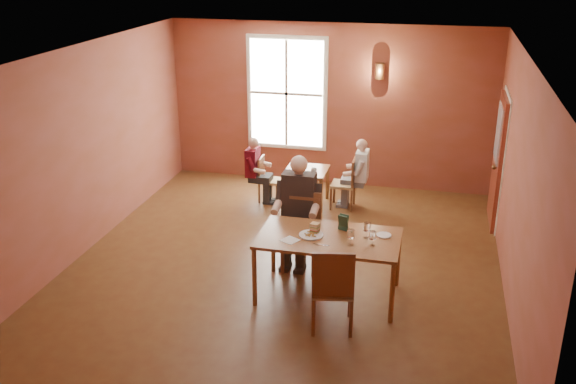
% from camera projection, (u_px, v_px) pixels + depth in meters
% --- Properties ---
extents(ground, '(6.00, 7.00, 0.01)m').
position_uv_depth(ground, '(285.00, 265.00, 9.18)').
color(ground, brown).
rests_on(ground, ground).
extents(wall_back, '(6.00, 0.04, 3.00)m').
position_uv_depth(wall_back, '(329.00, 106.00, 11.81)').
color(wall_back, brown).
rests_on(wall_back, ground).
extents(wall_front, '(6.00, 0.04, 3.00)m').
position_uv_depth(wall_front, '(188.00, 297.00, 5.47)').
color(wall_front, brown).
rests_on(wall_front, ground).
extents(wall_left, '(0.04, 7.00, 3.00)m').
position_uv_depth(wall_left, '(84.00, 151.00, 9.28)').
color(wall_left, brown).
rests_on(wall_left, ground).
extents(wall_right, '(0.04, 7.00, 3.00)m').
position_uv_depth(wall_right, '(518.00, 184.00, 7.99)').
color(wall_right, brown).
rests_on(wall_right, ground).
extents(ceiling, '(6.00, 7.00, 0.04)m').
position_uv_depth(ceiling, '(284.00, 54.00, 8.09)').
color(ceiling, white).
rests_on(ceiling, wall_back).
extents(window, '(1.36, 0.10, 1.96)m').
position_uv_depth(window, '(287.00, 94.00, 11.86)').
color(window, white).
rests_on(window, wall_back).
extents(door, '(0.12, 1.04, 2.10)m').
position_uv_depth(door, '(497.00, 161.00, 10.25)').
color(door, maroon).
rests_on(door, ground).
extents(wall_sconce, '(0.16, 0.16, 0.28)m').
position_uv_depth(wall_sconce, '(380.00, 71.00, 11.27)').
color(wall_sconce, brown).
rests_on(wall_sconce, wall_back).
extents(main_table, '(1.79, 1.01, 0.84)m').
position_uv_depth(main_table, '(328.00, 266.00, 8.26)').
color(main_table, brown).
rests_on(main_table, ground).
extents(chair_diner_main, '(0.48, 0.48, 1.08)m').
position_uv_depth(chair_diner_main, '(301.00, 233.00, 8.91)').
color(chair_diner_main, '#442912').
rests_on(chair_diner_main, ground).
extents(diner_main, '(0.61, 0.61, 1.52)m').
position_uv_depth(diner_main, '(301.00, 220.00, 8.81)').
color(diner_main, '#342219').
rests_on(diner_main, ground).
extents(chair_empty, '(0.56, 0.56, 1.09)m').
position_uv_depth(chair_empty, '(333.00, 286.00, 7.53)').
color(chair_empty, brown).
rests_on(chair_empty, ground).
extents(plate_food, '(0.32, 0.32, 0.04)m').
position_uv_depth(plate_food, '(311.00, 234.00, 8.13)').
color(plate_food, silver).
rests_on(plate_food, main_table).
extents(sandwich, '(0.12, 0.12, 0.13)m').
position_uv_depth(sandwich, '(315.00, 229.00, 8.17)').
color(sandwich, tan).
rests_on(sandwich, main_table).
extents(goblet_a, '(0.12, 0.12, 0.22)m').
position_uv_depth(goblet_a, '(367.00, 230.00, 8.04)').
color(goblet_a, white).
rests_on(goblet_a, main_table).
extents(goblet_b, '(0.10, 0.10, 0.21)m').
position_uv_depth(goblet_b, '(373.00, 238.00, 7.83)').
color(goblet_b, white).
rests_on(goblet_b, main_table).
extents(goblet_c, '(0.11, 0.11, 0.22)m').
position_uv_depth(goblet_c, '(351.00, 237.00, 7.85)').
color(goblet_c, white).
rests_on(goblet_c, main_table).
extents(menu_stand, '(0.14, 0.10, 0.22)m').
position_uv_depth(menu_stand, '(343.00, 223.00, 8.25)').
color(menu_stand, '#1F3C28').
rests_on(menu_stand, main_table).
extents(knife, '(0.21, 0.02, 0.00)m').
position_uv_depth(knife, '(321.00, 245.00, 7.89)').
color(knife, silver).
rests_on(knife, main_table).
extents(napkin, '(0.26, 0.26, 0.01)m').
position_uv_depth(napkin, '(290.00, 240.00, 8.01)').
color(napkin, white).
rests_on(napkin, main_table).
extents(side_plate, '(0.24, 0.24, 0.02)m').
position_uv_depth(side_plate, '(384.00, 235.00, 8.13)').
color(side_plate, white).
rests_on(side_plate, main_table).
extents(second_table, '(0.72, 0.72, 0.64)m').
position_uv_depth(second_table, '(306.00, 187.00, 11.22)').
color(second_table, brown).
rests_on(second_table, ground).
extents(chair_diner_white, '(0.39, 0.39, 0.89)m').
position_uv_depth(chair_diner_white, '(343.00, 183.00, 11.03)').
color(chair_diner_white, '#4D2817').
rests_on(chair_diner_white, ground).
extents(diner_white, '(0.47, 0.47, 1.19)m').
position_uv_depth(diner_white, '(345.00, 175.00, 10.97)').
color(diner_white, white).
rests_on(diner_white, ground).
extents(chair_diner_maroon, '(0.35, 0.35, 0.80)m').
position_uv_depth(chair_diner_maroon, '(270.00, 180.00, 11.33)').
color(chair_diner_maroon, brown).
rests_on(chair_diner_maroon, ground).
extents(diner_maroon, '(0.45, 0.45, 1.14)m').
position_uv_depth(diner_maroon, '(269.00, 170.00, 11.27)').
color(diner_maroon, maroon).
rests_on(diner_maroon, ground).
extents(cup_a, '(0.12, 0.12, 0.08)m').
position_uv_depth(cup_a, '(314.00, 170.00, 10.94)').
color(cup_a, silver).
rests_on(cup_a, second_table).
extents(cup_b, '(0.12, 0.12, 0.09)m').
position_uv_depth(cup_b, '(298.00, 164.00, 11.25)').
color(cup_b, white).
rests_on(cup_b, second_table).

